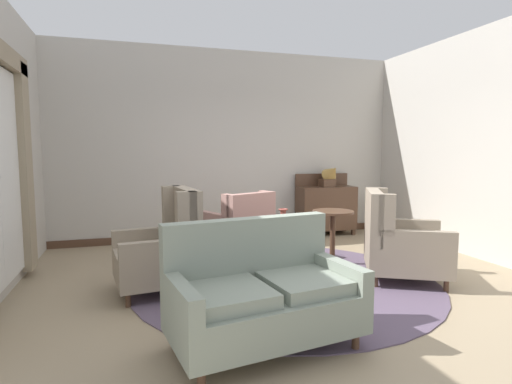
# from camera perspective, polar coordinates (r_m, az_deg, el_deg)

# --- Properties ---
(ground) EXTENTS (8.44, 8.44, 0.00)m
(ground) POSITION_cam_1_polar(r_m,az_deg,el_deg) (4.62, 5.46, -13.46)
(ground) COLOR #9E896B
(wall_back) EXTENTS (6.19, 0.08, 3.22)m
(wall_back) POSITION_cam_1_polar(r_m,az_deg,el_deg) (7.13, -3.40, 6.51)
(wall_back) COLOR #BCB7AD
(wall_back) RESTS_ON ground
(wall_right) EXTENTS (0.08, 4.06, 3.22)m
(wall_right) POSITION_cam_1_polar(r_m,az_deg,el_deg) (6.78, 26.93, 5.93)
(wall_right) COLOR #BCB7AD
(wall_right) RESTS_ON ground
(baseboard_back) EXTENTS (6.03, 0.03, 0.12)m
(baseboard_back) POSITION_cam_1_polar(r_m,az_deg,el_deg) (7.22, -3.23, -5.88)
(baseboard_back) COLOR #4C3323
(baseboard_back) RESTS_ON ground
(area_rug) EXTENTS (3.51, 3.51, 0.01)m
(area_rug) POSITION_cam_1_polar(r_m,az_deg,el_deg) (4.88, 4.08, -12.30)
(area_rug) COLOR #5B4C60
(area_rug) RESTS_ON ground
(coffee_table) EXTENTS (0.92, 0.92, 0.52)m
(coffee_table) POSITION_cam_1_polar(r_m,az_deg,el_deg) (4.88, 4.21, -7.19)
(coffee_table) COLOR #4C3323
(coffee_table) RESTS_ON ground
(porcelain_vase) EXTENTS (0.18, 0.18, 0.33)m
(porcelain_vase) POSITION_cam_1_polar(r_m,az_deg,el_deg) (4.79, 3.82, -4.66)
(porcelain_vase) COLOR brown
(porcelain_vase) RESTS_ON coffee_table
(settee) EXTENTS (1.53, 0.99, 0.97)m
(settee) POSITION_cam_1_polar(r_m,az_deg,el_deg) (3.25, 0.89, -14.22)
(settee) COLOR gray
(settee) RESTS_ON ground
(armchair_back_corner) EXTENTS (1.19, 1.17, 1.06)m
(armchair_back_corner) POSITION_cam_1_polar(r_m,az_deg,el_deg) (5.11, 19.33, -6.79)
(armchair_back_corner) COLOR gray
(armchair_back_corner) RESTS_ON ground
(armchair_near_window) EXTENTS (1.05, 1.10, 0.95)m
(armchair_near_window) POSITION_cam_1_polar(r_m,az_deg,el_deg) (5.82, -2.43, -5.17)
(armchair_near_window) COLOR tan
(armchair_near_window) RESTS_ON ground
(armchair_beside_settee) EXTENTS (0.92, 0.90, 1.11)m
(armchair_beside_settee) POSITION_cam_1_polar(r_m,az_deg,el_deg) (4.56, -12.75, -7.82)
(armchair_beside_settee) COLOR gray
(armchair_beside_settee) RESTS_ON ground
(side_table) EXTENTS (0.55, 0.55, 0.73)m
(side_table) POSITION_cam_1_polar(r_m,az_deg,el_deg) (5.55, 10.67, -5.53)
(side_table) COLOR #4C3323
(side_table) RESTS_ON ground
(sideboard) EXTENTS (1.04, 0.44, 1.10)m
(sideboard) POSITION_cam_1_polar(r_m,az_deg,el_deg) (7.50, 9.75, -2.11)
(sideboard) COLOR #4C3323
(sideboard) RESTS_ON ground
(gramophone) EXTENTS (0.34, 0.41, 0.46)m
(gramophone) POSITION_cam_1_polar(r_m,az_deg,el_deg) (7.39, 10.42, 2.38)
(gramophone) COLOR #4C3323
(gramophone) RESTS_ON sideboard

